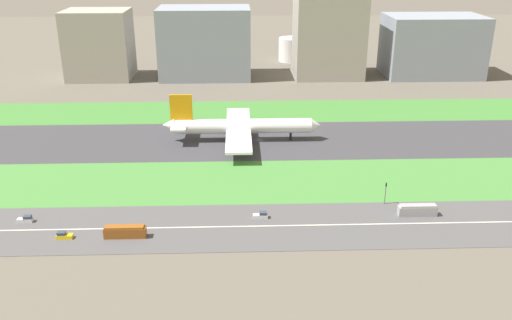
{
  "coord_description": "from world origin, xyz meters",
  "views": [
    {
      "loc": [
        -8.82,
        -211.86,
        77.16
      ],
      "look_at": [
        -2.63,
        -36.5,
        6.0
      ],
      "focal_mm": 38.17,
      "sensor_mm": 36.0,
      "label": 1
    }
  ],
  "objects": [
    {
      "name": "office_tower",
      "position": [
        45.92,
        114.0,
        25.84
      ],
      "size": [
        40.28,
        32.84,
        51.68
      ],
      "primitive_type": "cube",
      "color": "#9E998E",
      "rests_on": "ground_plane"
    },
    {
      "name": "highway_centerline",
      "position": [
        0.0,
        -73.0,
        0.11
      ],
      "size": [
        266.0,
        0.5,
        0.01
      ],
      "primitive_type": "cube",
      "color": "silver",
      "rests_on": "highway"
    },
    {
      "name": "highway",
      "position": [
        0.0,
        -73.0,
        0.05
      ],
      "size": [
        280.0,
        28.0,
        0.1
      ],
      "primitive_type": "cube",
      "color": "#4C4C4F",
      "rests_on": "ground_plane"
    },
    {
      "name": "bus_1",
      "position": [
        -40.6,
        -78.0,
        1.82
      ],
      "size": [
        11.6,
        2.5,
        3.5
      ],
      "rotation": [
        0.0,
        0.0,
        3.14
      ],
      "color": "brown",
      "rests_on": "highway"
    },
    {
      "name": "fuel_tank_west",
      "position": [
        29.22,
        159.0,
        7.81
      ],
      "size": [
        18.89,
        18.89,
        15.61
      ],
      "primitive_type": "cylinder",
      "color": "silver",
      "rests_on": "ground_plane"
    },
    {
      "name": "airliner",
      "position": [
        -8.25,
        0.0,
        6.23
      ],
      "size": [
        65.0,
        56.0,
        19.7
      ],
      "color": "white",
      "rests_on": "runway"
    },
    {
      "name": "traffic_light",
      "position": [
        37.01,
        -60.01,
        4.29
      ],
      "size": [
        0.36,
        0.5,
        7.2
      ],
      "color": "#4C4C51",
      "rests_on": "highway"
    },
    {
      "name": "ground_plane",
      "position": [
        0.0,
        0.0,
        0.0
      ],
      "size": [
        800.0,
        800.0,
        0.0
      ],
      "primitive_type": "plane",
      "color": "#5B564C"
    },
    {
      "name": "cargo_warehouse",
      "position": [
        109.14,
        114.0,
        17.86
      ],
      "size": [
        56.56,
        35.94,
        35.72
      ],
      "primitive_type": "cube",
      "color": "gray",
      "rests_on": "ground_plane"
    },
    {
      "name": "car_1",
      "position": [
        -71.56,
        -68.0,
        0.92
      ],
      "size": [
        4.4,
        1.8,
        2.0
      ],
      "color": "silver",
      "rests_on": "highway"
    },
    {
      "name": "runway",
      "position": [
        0.0,
        0.0,
        0.05
      ],
      "size": [
        280.0,
        46.0,
        0.1
      ],
      "primitive_type": "cube",
      "color": "#38383D",
      "rests_on": "ground_plane"
    },
    {
      "name": "terminal_building",
      "position": [
        -90.0,
        114.0,
        19.84
      ],
      "size": [
        36.91,
        30.59,
        39.69
      ],
      "primitive_type": "cube",
      "color": "#9E998E",
      "rests_on": "ground_plane"
    },
    {
      "name": "car_2",
      "position": [
        -57.58,
        -78.0,
        0.92
      ],
      "size": [
        4.4,
        1.8,
        2.0
      ],
      "rotation": [
        0.0,
        0.0,
        3.14
      ],
      "color": "yellow",
      "rests_on": "highway"
    },
    {
      "name": "car_0",
      "position": [
        -2.23,
        -68.0,
        0.92
      ],
      "size": [
        4.4,
        1.8,
        2.0
      ],
      "color": "silver",
      "rests_on": "highway"
    },
    {
      "name": "bus_0",
      "position": [
        44.85,
        -68.0,
        1.82
      ],
      "size": [
        11.6,
        2.5,
        3.5
      ],
      "color": "#99999E",
      "rests_on": "highway"
    },
    {
      "name": "grass_median_north",
      "position": [
        0.0,
        41.0,
        0.05
      ],
      "size": [
        280.0,
        36.0,
        0.1
      ],
      "primitive_type": "cube",
      "color": "#3D7A33",
      "rests_on": "ground_plane"
    },
    {
      "name": "hangar_building",
      "position": [
        -27.63,
        114.0,
        20.48
      ],
      "size": [
        53.36,
        33.58,
        40.95
      ],
      "primitive_type": "cube",
      "color": "gray",
      "rests_on": "ground_plane"
    },
    {
      "name": "grass_median_south",
      "position": [
        0.0,
        -41.0,
        0.05
      ],
      "size": [
        280.0,
        36.0,
        0.1
      ],
      "primitive_type": "cube",
      "color": "#427F38",
      "rests_on": "ground_plane"
    }
  ]
}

